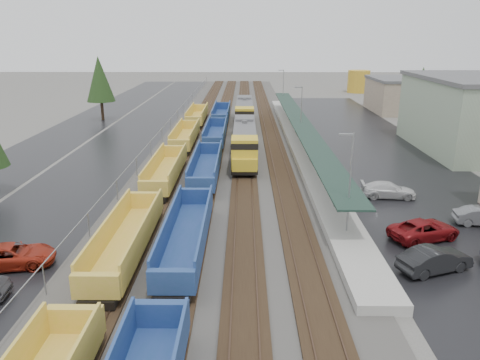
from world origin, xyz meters
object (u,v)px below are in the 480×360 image
object	(u,v)px
locomotive_trail	(245,113)
storage_tank	(359,81)
well_string_yellow	(150,199)
parked_car_west_c	(11,256)
parked_car_east_c	(388,190)
parked_car_east_b	(424,230)
parked_car_east_a	(435,260)
locomotive_lead	(245,141)
well_string_blue	(198,195)

from	to	relation	value
locomotive_trail	storage_tank	xyz separation A→B (m)	(29.54, 47.59, 0.55)
well_string_yellow	parked_car_west_c	distance (m)	12.25
well_string_yellow	storage_tank	size ratio (longest dim) A/B	17.34
locomotive_trail	parked_car_east_c	distance (m)	37.07
parked_car_east_b	parked_car_east_c	world-z (taller)	parked_car_east_b
parked_car_east_b	well_string_yellow	bearing A→B (deg)	53.77
parked_car_east_a	locomotive_trail	bearing A→B (deg)	-7.49
parked_car_east_b	storage_tank	bearing A→B (deg)	-31.99
storage_tank	locomotive_trail	bearing A→B (deg)	-121.83
locomotive_lead	locomotive_trail	size ratio (longest dim) A/B	1.00
storage_tank	parked_car_east_b	world-z (taller)	storage_tank
storage_tank	parked_car_west_c	xyz separation A→B (m)	(-44.69, -95.93, -2.04)
well_string_yellow	parked_car_east_c	distance (m)	21.63
locomotive_trail	parked_car_east_c	bearing A→B (deg)	-68.98
well_string_yellow	parked_car_east_c	bearing A→B (deg)	10.21
locomotive_lead	well_string_yellow	bearing A→B (deg)	-114.69
parked_car_east_c	locomotive_trail	bearing A→B (deg)	25.42
parked_car_west_c	parked_car_east_c	world-z (taller)	parked_car_west_c
well_string_yellow	parked_car_east_a	world-z (taller)	well_string_yellow
locomotive_lead	well_string_blue	size ratio (longest dim) A/B	0.18
storage_tank	parked_car_west_c	size ratio (longest dim) A/B	1.02
locomotive_trail	parked_car_east_c	size ratio (longest dim) A/B	3.71
locomotive_lead	parked_car_east_b	bearing A→B (deg)	-59.94
well_string_blue	parked_car_east_b	world-z (taller)	well_string_blue
locomotive_trail	well_string_yellow	xyz separation A→B (m)	(-8.00, -38.40, -1.07)
well_string_blue	parked_car_west_c	world-z (taller)	well_string_blue
locomotive_trail	parked_car_east_c	xyz separation A→B (m)	(13.29, -34.57, -1.53)
locomotive_lead	parked_car_west_c	world-z (taller)	locomotive_lead
parked_car_east_c	storage_tank	bearing A→B (deg)	-6.80
locomotive_trail	storage_tank	distance (m)	56.02
locomotive_lead	parked_car_east_c	world-z (taller)	locomotive_lead
locomotive_lead	parked_car_east_a	distance (m)	30.28
storage_tank	parked_car_west_c	bearing A→B (deg)	-114.98
locomotive_trail	locomotive_lead	bearing A→B (deg)	-90.00
parked_car_east_b	parked_car_east_c	xyz separation A→B (m)	(0.07, 9.27, -0.03)
parked_car_east_b	parked_car_west_c	bearing A→B (deg)	77.16
well_string_blue	parked_car_east_a	xyz separation A→B (m)	(16.09, -11.33, -0.38)
parked_car_west_c	parked_car_east_a	xyz separation A→B (m)	(27.24, -0.38, 0.04)
storage_tank	parked_car_east_c	size ratio (longest dim) A/B	1.12
parked_car_east_a	parked_car_east_b	bearing A→B (deg)	-34.43
well_string_blue	parked_car_east_a	distance (m)	19.68
parked_car_east_b	well_string_blue	bearing A→B (deg)	47.62
locomotive_lead	well_string_yellow	size ratio (longest dim) A/B	0.19
parked_car_west_c	parked_car_east_a	distance (m)	27.24
parked_car_west_c	parked_car_east_b	size ratio (longest dim) A/B	1.01
locomotive_trail	parked_car_east_b	bearing A→B (deg)	-73.22
parked_car_east_b	parked_car_east_c	bearing A→B (deg)	-22.31
parked_car_west_c	storage_tank	bearing A→B (deg)	-36.27
parked_car_east_a	parked_car_east_c	world-z (taller)	parked_car_east_a
locomotive_trail	parked_car_east_a	size ratio (longest dim) A/B	3.79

